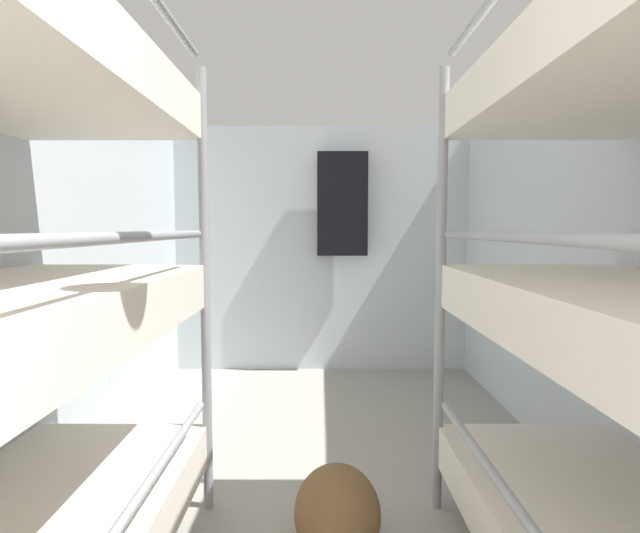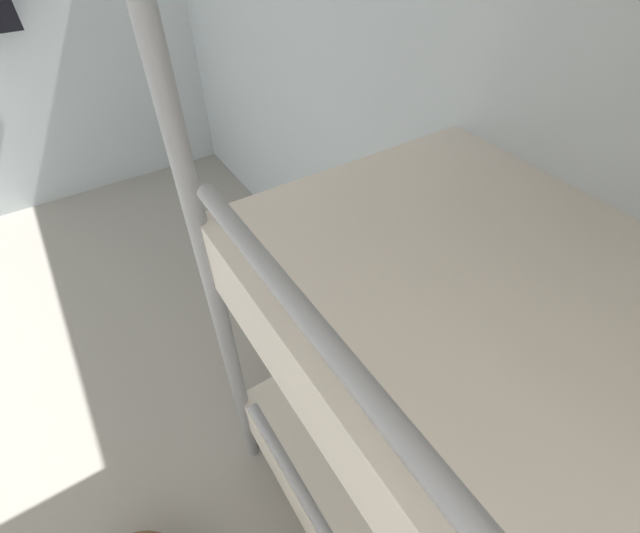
{
  "view_description": "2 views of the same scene",
  "coord_description": "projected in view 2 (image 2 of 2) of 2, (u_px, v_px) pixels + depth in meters",
  "views": [
    {
      "loc": [
        -0.01,
        0.18,
        1.3
      ],
      "look_at": [
        -0.02,
        3.66,
        1.03
      ],
      "focal_mm": 28.0,
      "sensor_mm": 36.0,
      "label": 1
    },
    {
      "loc": [
        0.36,
        1.67,
        1.69
      ],
      "look_at": [
        0.79,
        2.34,
        0.93
      ],
      "focal_mm": 24.0,
      "sensor_mm": 36.0,
      "label": 2
    }
  ],
  "objects": [
    {
      "name": "wall_right",
      "position": [
        486.0,
        146.0,
        1.2
      ],
      "size": [
        0.06,
        4.82,
        2.21
      ],
      "color": "silver",
      "rests_on": "ground_plane"
    }
  ]
}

